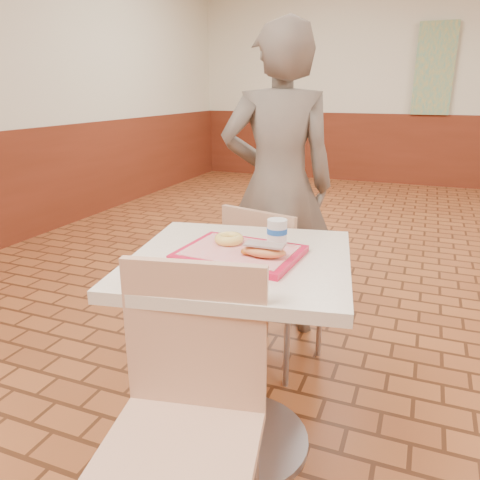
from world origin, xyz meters
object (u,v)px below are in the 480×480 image
at_px(ring_donut, 229,239).
at_px(paper_cup, 277,232).
at_px(long_john_donut, 263,251).
at_px(chair_main_back, 269,281).
at_px(main_table, 240,323).
at_px(serving_tray, 240,253).
at_px(chair_main_front, 186,410).
at_px(customer, 278,187).

xyz_separation_m(ring_donut, paper_cup, (0.16, 0.05, 0.03)).
distance_m(long_john_donut, paper_cup, 0.15).
height_order(ring_donut, paper_cup, paper_cup).
relative_size(chair_main_back, paper_cup, 9.16).
relative_size(main_table, serving_tray, 1.98).
distance_m(chair_main_front, long_john_donut, 0.55).
distance_m(main_table, serving_tray, 0.27).
xyz_separation_m(chair_main_front, long_john_donut, (0.07, 0.43, 0.34)).
height_order(main_table, serving_tray, serving_tray).
distance_m(ring_donut, paper_cup, 0.17).
relative_size(chair_main_back, ring_donut, 7.92).
distance_m(main_table, chair_main_back, 0.58).
distance_m(chair_main_front, serving_tray, 0.56).
relative_size(chair_main_back, long_john_donut, 5.32).
relative_size(chair_main_front, serving_tray, 2.25).
distance_m(chair_main_back, customer, 0.56).
bearing_deg(ring_donut, serving_tray, -39.34).
bearing_deg(chair_main_back, serving_tray, 112.26).
xyz_separation_m(chair_main_back, paper_cup, (0.17, -0.46, 0.40)).
bearing_deg(main_table, chair_main_front, -86.86).
height_order(chair_main_front, serving_tray, chair_main_front).
bearing_deg(chair_main_back, main_table, 112.26).
relative_size(chair_main_front, long_john_donut, 5.74).
height_order(chair_main_front, ring_donut, chair_main_front).
height_order(main_table, paper_cup, paper_cup).
relative_size(serving_tray, paper_cup, 4.40).
bearing_deg(serving_tray, chair_main_front, -86.86).
relative_size(main_table, paper_cup, 8.70).
bearing_deg(chair_main_front, long_john_donut, 69.09).
bearing_deg(long_john_donut, main_table, 158.36).
relative_size(main_table, customer, 0.47).
height_order(chair_main_front, customer, customer).
bearing_deg(long_john_donut, paper_cup, 89.36).
bearing_deg(chair_main_back, long_john_donut, 120.73).
height_order(main_table, chair_main_back, chair_main_back).
xyz_separation_m(customer, long_john_donut, (0.26, -1.01, -0.00)).
bearing_deg(chair_main_front, main_table, 81.77).
relative_size(chair_main_front, chair_main_back, 1.08).
xyz_separation_m(main_table, customer, (-0.16, 0.98, 0.31)).
height_order(customer, ring_donut, customer).
bearing_deg(paper_cup, serving_tray, -133.42).
bearing_deg(long_john_donut, ring_donut, 150.65).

